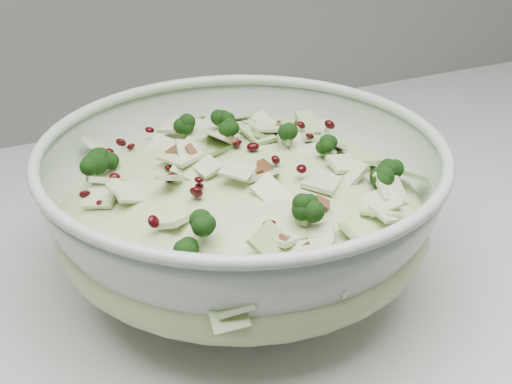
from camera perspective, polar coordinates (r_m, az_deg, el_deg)
mixing_bowl at (r=0.59m, az=-1.08°, el=-1.67°), size 0.38×0.38×0.13m
salad at (r=0.58m, az=-1.10°, el=0.16°), size 0.31×0.31×0.13m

